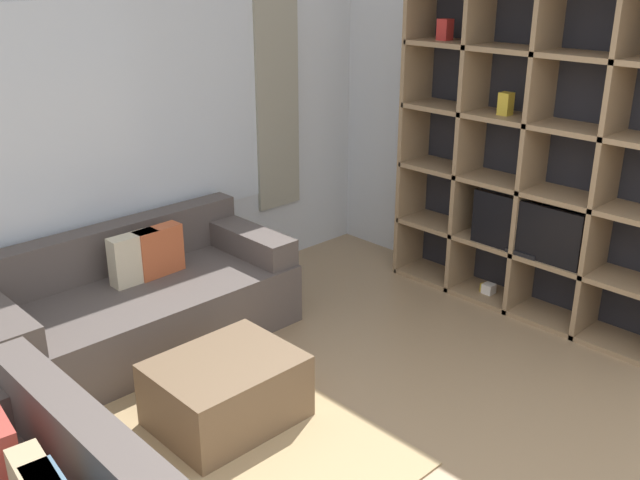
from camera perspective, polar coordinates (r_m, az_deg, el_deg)
name	(u,v)px	position (r m, az deg, el deg)	size (l,w,h in m)	color
wall_back	(116,133)	(5.22, -16.02, 8.26)	(5.82, 0.11, 2.70)	silver
wall_right	(513,122)	(5.60, 15.16, 9.12)	(0.07, 4.54, 2.70)	silver
area_rug	(160,456)	(4.07, -12.65, -16.51)	(2.07, 2.16, 0.01)	tan
shelving_unit	(536,157)	(5.31, 16.91, 6.37)	(0.38, 2.19, 2.38)	#232328
couch_main	(136,305)	(5.01, -14.50, -5.06)	(2.10, 0.95, 0.77)	#564C47
ottoman	(226,391)	(4.16, -7.52, -11.90)	(0.79, 0.63, 0.40)	brown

